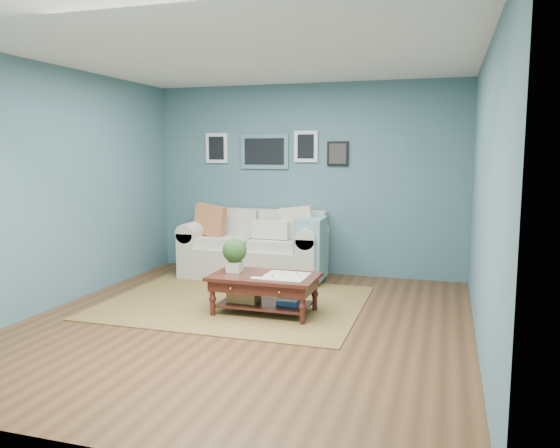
% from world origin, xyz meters
% --- Properties ---
extents(room_shell, '(5.00, 5.02, 2.70)m').
position_xyz_m(room_shell, '(-0.01, 0.06, 1.36)').
color(room_shell, brown).
rests_on(room_shell, ground).
extents(area_rug, '(2.91, 2.33, 0.01)m').
position_xyz_m(area_rug, '(-0.38, 0.68, 0.01)').
color(area_rug, brown).
rests_on(area_rug, ground).
extents(loveseat, '(2.01, 0.91, 1.03)m').
position_xyz_m(loveseat, '(-0.53, 2.03, 0.42)').
color(loveseat, beige).
rests_on(loveseat, ground).
extents(coffee_table, '(1.15, 0.68, 0.80)m').
position_xyz_m(coffee_table, '(0.03, 0.37, 0.36)').
color(coffee_table, black).
rests_on(coffee_table, ground).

